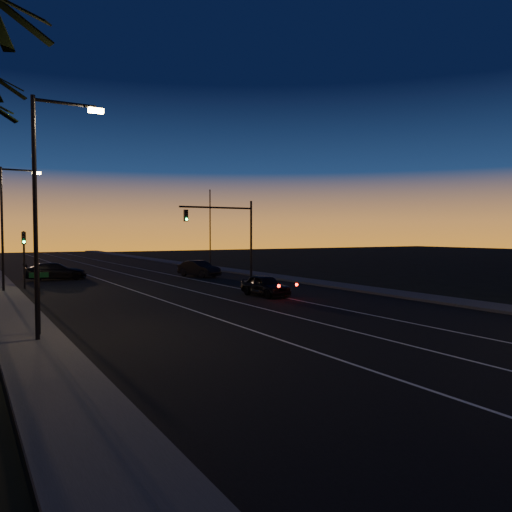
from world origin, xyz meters
TOP-DOWN VIEW (x-y plane):
  - road at (0.00, 30.00)m, footprint 20.00×170.00m
  - sidewalk_left at (-11.20, 30.00)m, footprint 2.40×170.00m
  - sidewalk_right at (11.20, 30.00)m, footprint 2.40×170.00m
  - lane_stripe_left at (-3.00, 30.00)m, footprint 0.12×160.00m
  - lane_stripe_mid at (0.50, 30.00)m, footprint 0.12×160.00m
  - lane_stripe_right at (4.00, 30.00)m, footprint 0.12×160.00m
  - streetlight_left_near at (-10.70, 20.00)m, footprint 2.55×0.26m
  - streetlight_left_far at (-10.69, 38.00)m, footprint 2.55×0.26m
  - street_sign at (-10.80, 21.00)m, footprint 0.70×0.06m
  - signal_mast at (7.14, 39.99)m, footprint 7.10×0.41m
  - signal_post at (-9.50, 39.98)m, footprint 0.28×0.37m
  - far_pole_right at (11.00, 52.00)m, footprint 0.14×0.14m
  - lead_car at (3.42, 27.59)m, footprint 1.85×4.55m
  - right_car at (5.50, 42.76)m, footprint 2.79×4.79m
  - cross_car at (-6.45, 46.24)m, footprint 5.27×2.45m

SIDE VIEW (x-z plane):
  - road at x=0.00m, z-range 0.00..0.01m
  - lane_stripe_left at x=-3.00m, z-range 0.01..0.02m
  - lane_stripe_mid at x=0.50m, z-range 0.01..0.02m
  - lane_stripe_right at x=4.00m, z-range 0.01..0.02m
  - sidewalk_left at x=-11.20m, z-range 0.00..0.16m
  - sidewalk_right at x=11.20m, z-range 0.00..0.16m
  - lead_car at x=3.42m, z-range 0.01..1.37m
  - cross_car at x=-6.45m, z-range 0.01..1.50m
  - right_car at x=5.50m, z-range 0.01..1.50m
  - street_sign at x=-10.80m, z-range 0.36..2.96m
  - signal_post at x=-9.50m, z-range 0.79..4.99m
  - far_pole_right at x=11.00m, z-range 0.00..9.00m
  - signal_mast at x=7.14m, z-range 1.28..8.28m
  - streetlight_left_far at x=-10.69m, z-range 0.81..9.31m
  - streetlight_left_near at x=-10.70m, z-range 0.82..9.82m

